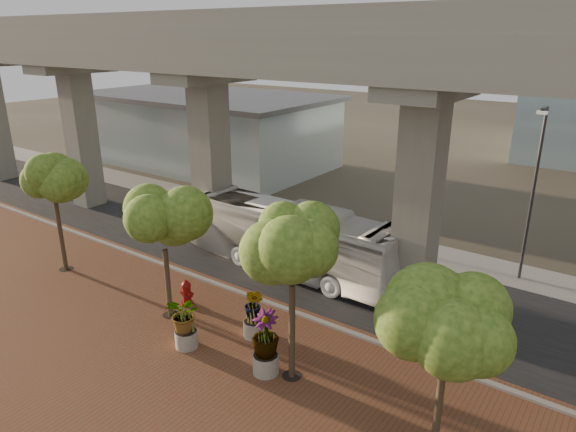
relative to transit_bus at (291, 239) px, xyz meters
The scene contains 18 objects.
ground 2.33m from the transit_bus, 81.03° to the right, with size 160.00×160.00×0.00m, color #353126.
brick_plaza 9.72m from the transit_bus, 88.52° to the right, with size 70.00×13.00×0.06m, color brown.
asphalt_road 1.76m from the transit_bus, 60.08° to the left, with size 90.00×8.00×0.04m, color black.
curb_strip 3.93m from the transit_bus, 86.03° to the right, with size 70.00×0.25×0.16m, color gray.
far_sidewalk 6.17m from the transit_bus, 87.61° to the left, with size 90.00×3.00×0.06m, color gray.
transit_viaduct 5.60m from the transit_bus, 60.08° to the left, with size 72.00×5.60×12.40m.
station_pavilion 24.51m from the transit_bus, 143.85° to the left, with size 23.00×13.00×6.30m.
transit_bus is the anchor object (origin of this frame).
fire_hydrant 6.03m from the transit_bus, 105.57° to the right, with size 0.60×0.54×1.21m.
planter_front 8.05m from the transit_bus, 84.66° to the right, with size 1.93×1.93×2.12m.
planter_right 8.60m from the transit_bus, 60.76° to the right, with size 2.27×2.27×2.43m.
planter_left 6.42m from the transit_bus, 67.85° to the right, with size 1.95×1.95×2.14m.
street_tree_far_west 11.92m from the transit_bus, 144.12° to the right, with size 3.19×3.19×6.19m.
street_tree_near_west 7.37m from the transit_bus, 102.79° to the right, with size 3.85×3.85×5.92m.
street_tree_near_east 9.21m from the transit_bus, 54.61° to the right, with size 3.40×3.40×6.09m.
street_tree_far_east 12.86m from the transit_bus, 35.21° to the right, with size 3.74×3.74×6.07m.
streetlamp_west 10.60m from the transit_bus, 151.23° to the left, with size 0.41×1.19×8.21m.
streetlamp_east 11.65m from the transit_bus, 29.80° to the left, with size 0.41×1.21×8.38m.
Camera 1 is at (13.49, -17.90, 11.38)m, focal length 32.00 mm.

